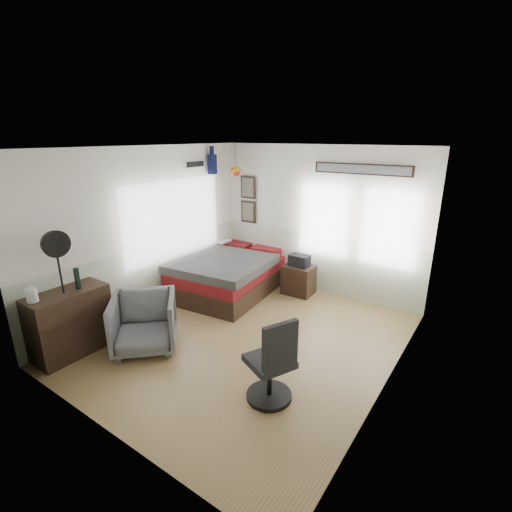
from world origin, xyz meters
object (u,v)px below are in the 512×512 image
Objects in this scene: dresser at (70,322)px; task_chair at (272,368)px; bed at (229,274)px; armchair at (144,323)px; nightstand at (298,280)px.

task_chair is at bearing 14.43° from dresser.
dresser is (-0.44, -2.87, 0.11)m from bed.
dresser is 0.97m from armchair.
task_chair reaches higher than armchair.
bed is at bearing 162.00° from task_chair.
armchair reaches higher than bed.
dresser is at bearing 176.41° from armchair.
nightstand is (1.14, 0.65, -0.07)m from bed.
task_chair is (1.19, -2.80, 0.15)m from nightstand.
dresser is 3.86m from nightstand.
task_chair is at bearing -48.87° from bed.
task_chair reaches higher than dresser.
nightstand is 3.05m from task_chair.
bed is 2.69× the size of armchair.
task_chair is (2.77, 0.71, -0.03)m from dresser.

